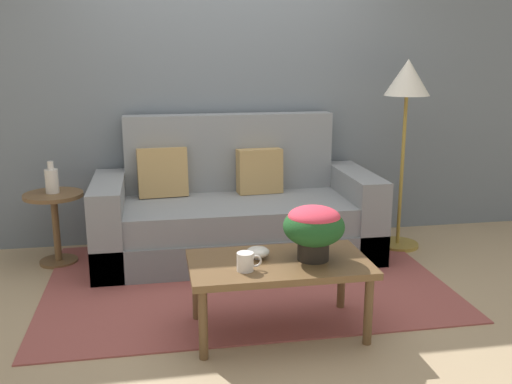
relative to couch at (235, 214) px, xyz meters
name	(u,v)px	position (x,y,z in m)	size (l,w,h in m)	color
ground_plane	(248,289)	(-0.02, -0.73, -0.33)	(14.00, 14.00, 0.00)	tan
wall_back	(223,77)	(-0.02, 0.50, 1.07)	(6.40, 0.12, 2.80)	slate
area_rug	(245,280)	(-0.02, -0.58, -0.33)	(2.78, 1.88, 0.01)	#994C47
couch	(235,214)	(0.00, 0.00, 0.00)	(2.21, 0.94, 1.11)	slate
coffee_table	(279,269)	(0.06, -1.38, 0.06)	(1.04, 0.58, 0.44)	brown
side_table	(55,215)	(-1.39, 0.03, 0.06)	(0.45, 0.45, 0.56)	brown
floor_lamp	(407,95)	(1.39, -0.06, 0.94)	(0.36, 0.36, 1.56)	olive
potted_plant	(314,226)	(0.26, -1.39, 0.31)	(0.35, 0.35, 0.32)	black
coffee_mug	(246,262)	(-0.15, -1.50, 0.16)	(0.14, 0.09, 0.10)	white
snack_bowl	(258,252)	(-0.05, -1.32, 0.15)	(0.14, 0.14, 0.07)	silver
table_vase	(52,180)	(-1.40, 0.05, 0.33)	(0.10, 0.10, 0.24)	silver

